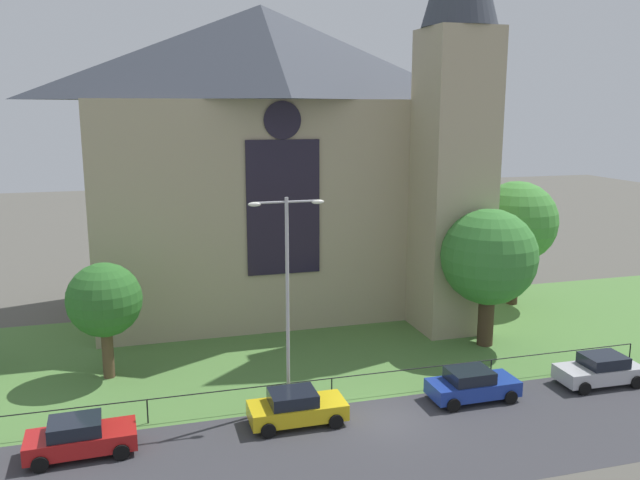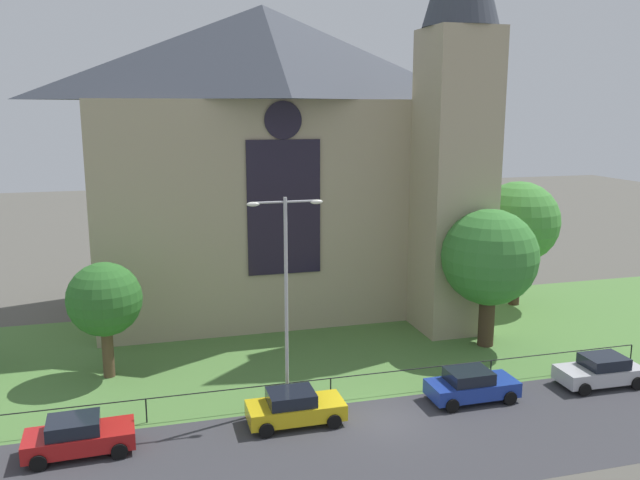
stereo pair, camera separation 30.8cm
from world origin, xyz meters
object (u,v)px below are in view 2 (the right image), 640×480
at_px(parked_car_blue, 471,385).
at_px(tree_right_near, 490,258).
at_px(tree_left_near, 104,300).
at_px(tree_right_far, 518,223).
at_px(parked_car_silver, 600,371).
at_px(parked_car_red, 78,436).
at_px(parked_car_yellow, 295,407).
at_px(streetlamp_near, 286,280).
at_px(church_building, 278,157).

bearing_deg(parked_car_blue, tree_right_near, 55.50).
xyz_separation_m(tree_left_near, tree_right_far, (26.83, 5.71, 1.74)).
distance_m(tree_right_far, parked_car_silver, 14.59).
relative_size(parked_car_red, parked_car_yellow, 1.01).
relative_size(streetlamp_near, parked_car_silver, 2.29).
relative_size(tree_left_near, tree_right_far, 0.69).
relative_size(tree_left_near, streetlamp_near, 0.61).
bearing_deg(parked_car_silver, streetlamp_near, -5.27).
bearing_deg(streetlamp_near, parked_car_silver, -6.44).
height_order(tree_right_far, tree_right_near, tree_right_far).
xyz_separation_m(tree_right_far, parked_car_blue, (-10.32, -13.14, -5.05)).
bearing_deg(tree_right_near, streetlamp_near, -159.53).
height_order(church_building, parked_car_yellow, church_building).
distance_m(church_building, parked_car_silver, 23.38).
relative_size(parked_car_red, parked_car_blue, 1.01).
xyz_separation_m(tree_right_near, parked_car_blue, (-4.34, -6.40, -4.43)).
distance_m(streetlamp_near, parked_car_blue, 10.11).
bearing_deg(parked_car_red, church_building, 53.82).
distance_m(tree_right_far, streetlamp_near, 22.04).
bearing_deg(parked_car_silver, parked_car_blue, 0.11).
relative_size(tree_left_near, tree_right_near, 0.75).
height_order(tree_left_near, parked_car_blue, tree_left_near).
xyz_separation_m(tree_left_near, tree_right_near, (20.85, -1.03, 1.12)).
height_order(church_building, tree_left_near, church_building).
bearing_deg(church_building, tree_right_near, -47.21).
relative_size(tree_right_far, tree_right_near, 1.08).
height_order(tree_left_near, parked_car_silver, tree_left_near).
height_order(church_building, streetlamp_near, church_building).
bearing_deg(parked_car_silver, tree_right_far, -102.93).
distance_m(tree_right_far, parked_car_red, 31.16).
xyz_separation_m(parked_car_yellow, parked_car_silver, (15.50, -0.06, 0.00)).
bearing_deg(streetlamp_near, parked_car_yellow, -91.53).
bearing_deg(parked_car_yellow, tree_left_near, 136.79).
relative_size(tree_left_near, parked_car_yellow, 1.42).
bearing_deg(church_building, parked_car_blue, -71.92).
xyz_separation_m(church_building, tree_left_near, (-10.92, -9.69, -6.21)).
bearing_deg(tree_left_near, tree_right_far, 12.02).
height_order(streetlamp_near, parked_car_yellow, streetlamp_near).
distance_m(church_building, streetlamp_near, 16.33).
distance_m(tree_right_near, parked_car_yellow, 15.05).
distance_m(tree_left_near, streetlamp_near, 10.12).
distance_m(church_building, parked_car_yellow, 19.87).
relative_size(tree_left_near, parked_car_blue, 1.42).
bearing_deg(tree_left_near, parked_car_red, -96.21).
bearing_deg(church_building, streetlamp_near, -100.51).
bearing_deg(parked_car_yellow, parked_car_blue, 0.39).
bearing_deg(parked_car_silver, tree_right_near, -66.73).
relative_size(church_building, tree_right_far, 3.01).
xyz_separation_m(streetlamp_near, parked_car_blue, (8.46, -1.62, -5.30)).
bearing_deg(parked_car_blue, parked_car_yellow, -179.88).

